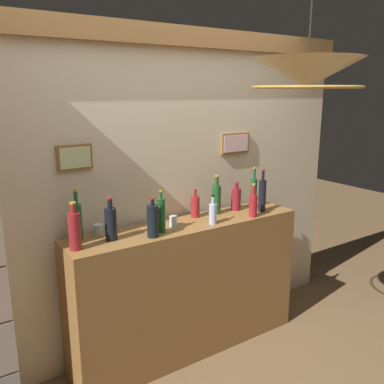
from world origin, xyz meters
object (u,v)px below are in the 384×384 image
Objects in this scene: glass_tumbler_rocks at (173,221)px; liquor_bottle_rum at (153,221)px; liquor_bottle_rye at (75,230)px; liquor_bottle_whiskey at (253,205)px; liquor_bottle_mezcal at (195,206)px; liquor_bottle_port at (77,221)px; liquor_bottle_scotch at (216,198)px; pendant_lamp at (307,74)px; liquor_bottle_tequila at (262,195)px; liquor_bottle_brandy at (254,192)px; liquor_bottle_vermouth at (161,215)px; glass_tumbler_highball at (98,229)px; liquor_bottle_amaro at (213,213)px; liquor_bottle_gin at (236,199)px; liquor_bottle_bourbon at (111,223)px.

liquor_bottle_rum is at bearing -153.34° from glass_tumbler_rocks.
liquor_bottle_rye reaches higher than liquor_bottle_whiskey.
liquor_bottle_mezcal is (0.98, 0.15, -0.04)m from liquor_bottle_rye.
liquor_bottle_rye is 0.17m from liquor_bottle_port.
liquor_bottle_scotch is 0.49× the size of pendant_lamp.
liquor_bottle_tequila is 4.52× the size of glass_tumbler_rocks.
liquor_bottle_rum is 0.78× the size of liquor_bottle_tequila.
liquor_bottle_brandy is 0.96m from liquor_bottle_vermouth.
liquor_bottle_brandy is 0.28m from liquor_bottle_whiskey.
liquor_bottle_whiskey reaches higher than liquor_bottle_mezcal.
glass_tumbler_highball is (-0.77, 0.03, -0.05)m from liquor_bottle_mezcal.
liquor_bottle_brandy reaches higher than liquor_bottle_vermouth.
liquor_bottle_vermouth is at bearing -1.19° from liquor_bottle_rye.
liquor_bottle_amaro is 0.63× the size of liquor_bottle_tequila.
liquor_bottle_rye is 1.16× the size of liquor_bottle_whiskey.
liquor_bottle_whiskey is (0.19, -0.22, -0.03)m from liquor_bottle_scotch.
liquor_bottle_amaro is at bearing -153.42° from liquor_bottle_gin.
liquor_bottle_scotch is 1.09× the size of liquor_bottle_bourbon.
liquor_bottle_vermouth reaches higher than liquor_bottle_whiskey.
glass_tumbler_rocks is at bearing 26.66° from liquor_bottle_rum.
liquor_bottle_vermouth is at bearing 28.32° from liquor_bottle_rum.
glass_tumbler_rocks is (0.13, 0.06, -0.09)m from liquor_bottle_vermouth.
liquor_bottle_rum is at bearing -40.16° from glass_tumbler_highball.
liquor_bottle_gin is at bearing 4.49° from liquor_bottle_bourbon.
glass_tumbler_rocks is at bearing 120.72° from pendant_lamp.
liquor_bottle_vermouth is at bearing -169.84° from liquor_bottle_gin.
liquor_bottle_vermouth is at bearing 179.50° from liquor_bottle_tequila.
glass_tumbler_highball is (0.21, 0.18, -0.09)m from liquor_bottle_rye.
liquor_bottle_vermouth reaches higher than liquor_bottle_bourbon.
liquor_bottle_rye is (-0.50, 0.06, 0.01)m from liquor_bottle_rum.
liquor_bottle_scotch is 0.97m from glass_tumbler_highball.
liquor_bottle_vermouth is 4.14× the size of glass_tumbler_highball.
glass_tumbler_rocks reaches higher than glass_tumbler_highball.
liquor_bottle_tequila reaches higher than liquor_bottle_amaro.
liquor_bottle_gin is (1.37, 0.13, -0.03)m from liquor_bottle_rye.
liquor_bottle_vermouth is at bearing -17.59° from liquor_bottle_port.
liquor_bottle_port is at bearing 162.41° from liquor_bottle_vermouth.
liquor_bottle_bourbon is (-0.25, 0.10, 0.00)m from liquor_bottle_rum.
pendant_lamp reaches higher than liquor_bottle_mezcal.
liquor_bottle_rye is at bearing -139.69° from glass_tumbler_highball.
liquor_bottle_vermouth reaches higher than liquor_bottle_gin.
liquor_bottle_rum is 0.89× the size of liquor_bottle_rye.
liquor_bottle_scotch is 1.34× the size of liquor_bottle_gin.
liquor_bottle_brandy is 0.38m from liquor_bottle_scotch.
glass_tumbler_highball is at bearing 177.53° from liquor_bottle_mezcal.
liquor_bottle_bourbon reaches higher than glass_tumbler_rocks.
liquor_bottle_mezcal is at bearing 176.68° from liquor_bottle_gin.
liquor_bottle_vermouth is 0.98× the size of liquor_bottle_rye.
liquor_bottle_vermouth is 0.35m from liquor_bottle_bourbon.
liquor_bottle_rye is 1.30× the size of liquor_bottle_gin.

